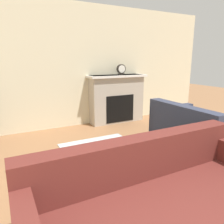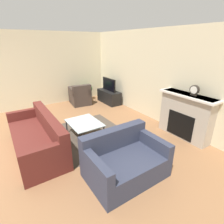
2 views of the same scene
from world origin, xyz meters
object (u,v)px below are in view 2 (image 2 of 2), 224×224
object	(u,v)px
armchair_by_window	(80,97)
potted_plant	(88,91)
tv	(109,85)
couch_sectional	(38,139)
couch_loveseat	(124,161)
coffee_table	(84,124)
mantel_clock	(194,90)

from	to	relation	value
armchair_by_window	potted_plant	xyz separation A→B (m)	(-0.32, 0.50, 0.09)
tv	couch_sectional	xyz separation A→B (m)	(1.96, -3.17, -0.46)
couch_loveseat	coffee_table	bearing A→B (deg)	89.60
couch_loveseat	potted_plant	size ratio (longest dim) A/B	2.05
potted_plant	couch_loveseat	bearing A→B (deg)	-18.25
mantel_clock	coffee_table	bearing A→B (deg)	-125.65
coffee_table	mantel_clock	bearing A→B (deg)	54.35
tv	mantel_clock	size ratio (longest dim) A/B	3.41
tv	coffee_table	distance (m)	2.83
couch_sectional	potted_plant	xyz separation A→B (m)	(-2.77, 2.63, 0.10)
couch_loveseat	couch_sectional	bearing A→B (deg)	123.53
coffee_table	mantel_clock	world-z (taller)	mantel_clock
couch_sectional	couch_loveseat	size ratio (longest dim) A/B	1.59
coffee_table	mantel_clock	distance (m)	2.81
tv	coffee_table	size ratio (longest dim) A/B	0.89
tv	coffee_table	bearing A→B (deg)	-45.83
tv	couch_sectional	world-z (taller)	tv
couch_loveseat	tv	bearing A→B (deg)	61.20
armchair_by_window	coffee_table	distance (m)	2.64
tv	mantel_clock	xyz separation A→B (m)	(3.50, 0.14, 0.53)
mantel_clock	couch_sectional	bearing A→B (deg)	-115.01
couch_sectional	potted_plant	size ratio (longest dim) A/B	3.26
tv	armchair_by_window	size ratio (longest dim) A/B	0.92
tv	potted_plant	size ratio (longest dim) A/B	1.23
tv	potted_plant	bearing A→B (deg)	-146.30
couch_loveseat	armchair_by_window	distance (m)	4.29
armchair_by_window	couch_loveseat	bearing A→B (deg)	83.15
armchair_by_window	couch_sectional	bearing A→B (deg)	55.44
armchair_by_window	mantel_clock	xyz separation A→B (m)	(4.00, 1.19, 0.97)
tv	armchair_by_window	bearing A→B (deg)	-115.36
couch_sectional	coffee_table	bearing A→B (deg)	90.07
armchair_by_window	coffee_table	size ratio (longest dim) A/B	0.97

